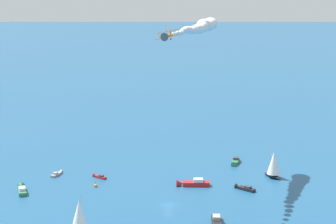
# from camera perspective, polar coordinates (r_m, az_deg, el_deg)

# --- Properties ---
(ground_plane) EXTENTS (2000.00, 2000.00, 0.00)m
(ground_plane) POSITION_cam_1_polar(r_m,az_deg,el_deg) (184.87, 0.00, -8.69)
(ground_plane) COLOR #1E517A
(motorboat_near_centre) EXTENTS (5.45, 10.56, 2.97)m
(motorboat_near_centre) POSITION_cam_1_polar(r_m,az_deg,el_deg) (170.02, 4.58, -10.35)
(motorboat_near_centre) COLOR black
(motorboat_near_centre) RESTS_ON ground_plane
(motorboat_far_port) EXTENTS (2.73, 9.37, 2.70)m
(motorboat_far_port) POSITION_cam_1_polar(r_m,az_deg,el_deg) (201.20, -13.50, -7.06)
(motorboat_far_port) COLOR #33704C
(motorboat_far_port) RESTS_ON ground_plane
(motorboat_inshore) EXTENTS (6.04, 8.80, 2.54)m
(motorboat_inshore) POSITION_cam_1_polar(r_m,az_deg,el_deg) (226.17, 6.31, -4.65)
(motorboat_inshore) COLOR #33704C
(motorboat_inshore) RESTS_ON ground_plane
(sailboat_offshore) EXTENTS (5.50, 8.29, 10.31)m
(sailboat_offshore) POSITION_cam_1_polar(r_m,az_deg,el_deg) (211.14, 9.84, -4.84)
(sailboat_offshore) COLOR black
(sailboat_offshore) RESTS_ON ground_plane
(motorboat_trailing) EXTENTS (5.52, 6.85, 2.05)m
(motorboat_trailing) POSITION_cam_1_polar(r_m,az_deg,el_deg) (199.00, 7.13, -7.07)
(motorboat_trailing) COLOR black
(motorboat_trailing) RESTS_ON ground_plane
(sailboat_outer_ring_a) EXTENTS (6.87, 7.78, 10.50)m
(sailboat_outer_ring_a) POSITION_cam_1_polar(r_m,az_deg,el_deg) (165.19, -8.28, -9.64)
(sailboat_outer_ring_a) COLOR #B21E1E
(sailboat_outer_ring_a) RESTS_ON ground_plane
(motorboat_outer_ring_b) EXTENTS (4.75, 5.65, 1.72)m
(motorboat_outer_ring_b) POSITION_cam_1_polar(r_m,az_deg,el_deg) (215.37, -10.30, -5.70)
(motorboat_outer_ring_b) COLOR #9E9993
(motorboat_outer_ring_b) RESTS_ON ground_plane
(motorboat_outer_ring_d) EXTENTS (11.24, 5.61, 3.16)m
(motorboat_outer_ring_d) POSITION_cam_1_polar(r_m,az_deg,el_deg) (201.25, 2.22, -6.67)
(motorboat_outer_ring_d) COLOR #B21E1E
(motorboat_outer_ring_d) RESTS_ON ground_plane
(motorboat_outer_ring_e) EXTENTS (4.36, 5.19, 1.58)m
(motorboat_outer_ring_e) POSITION_cam_1_polar(r_m,az_deg,el_deg) (210.44, -6.47, -6.02)
(motorboat_outer_ring_e) COLOR #B21E1E
(motorboat_outer_ring_e) RESTS_ON ground_plane
(marker_buoy) EXTENTS (1.10, 1.10, 2.10)m
(marker_buoy) POSITION_cam_1_polar(r_m,az_deg,el_deg) (201.64, -6.77, -6.85)
(marker_buoy) COLOR orange
(marker_buoy) RESTS_ON ground_plane
(biplane_lead) EXTENTS (6.95, 7.00, 3.68)m
(biplane_lead) POSITION_cam_1_polar(r_m,az_deg,el_deg) (173.16, -0.04, 7.15)
(biplane_lead) COLOR orange
(wingwalker_lead) EXTENTS (0.81, 0.56, 1.79)m
(wingwalker_lead) POSITION_cam_1_polar(r_m,az_deg,el_deg) (173.12, -0.19, 7.86)
(wingwalker_lead) COLOR white
(smoke_trail_lead) EXTENTS (28.97, 42.09, 5.66)m
(smoke_trail_lead) POSITION_cam_1_polar(r_m,az_deg,el_deg) (210.65, 3.31, 8.00)
(smoke_trail_lead) COLOR silver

